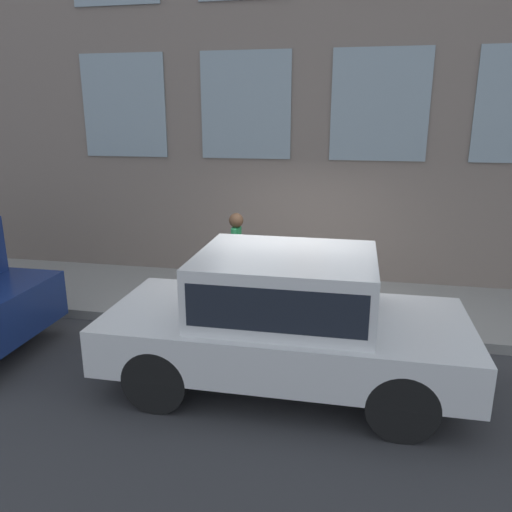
% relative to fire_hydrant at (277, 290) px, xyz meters
% --- Properties ---
extents(ground_plane, '(80.00, 80.00, 0.00)m').
position_rel_fire_hydrant_xyz_m(ground_plane, '(-0.50, -0.28, -0.56)').
color(ground_plane, '#38383A').
extents(sidewalk, '(2.49, 60.00, 0.15)m').
position_rel_fire_hydrant_xyz_m(sidewalk, '(0.74, -0.28, -0.48)').
color(sidewalk, gray).
rests_on(sidewalk, ground_plane).
extents(fire_hydrant, '(0.37, 0.47, 0.79)m').
position_rel_fire_hydrant_xyz_m(fire_hydrant, '(0.00, 0.00, 0.00)').
color(fire_hydrant, red).
rests_on(fire_hydrant, sidewalk).
extents(person, '(0.37, 0.24, 1.52)m').
position_rel_fire_hydrant_xyz_m(person, '(0.53, 0.78, 0.51)').
color(person, '#232328').
rests_on(person, sidewalk).
extents(parked_car_white_near, '(1.93, 4.32, 1.69)m').
position_rel_fire_hydrant_xyz_m(parked_car_white_near, '(-1.85, -0.39, 0.37)').
color(parked_car_white_near, black).
rests_on(parked_car_white_near, ground_plane).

